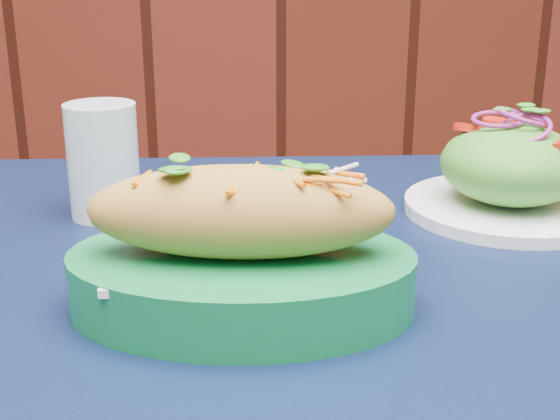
{
  "coord_description": "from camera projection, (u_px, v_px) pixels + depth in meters",
  "views": [
    {
      "loc": [
        -0.09,
        0.63,
        1.01
      ],
      "look_at": [
        -0.07,
        1.2,
        0.81
      ],
      "focal_mm": 50.0,
      "sensor_mm": 36.0,
      "label": 1
    }
  ],
  "objects": [
    {
      "name": "banh_mi_basket",
      "position": [
        241.0,
        251.0,
        0.56
      ],
      "size": [
        0.26,
        0.18,
        0.12
      ],
      "rotation": [
        0.0,
        0.0,
        -0.06
      ],
      "color": "#107338",
      "rests_on": "cafe_table"
    },
    {
      "name": "water_glass",
      "position": [
        103.0,
        161.0,
        0.76
      ],
      "size": [
        0.07,
        0.07,
        0.11
      ],
      "primitive_type": "cylinder",
      "color": "silver",
      "rests_on": "cafe_table"
    },
    {
      "name": "cafe_table",
      "position": [
        342.0,
        385.0,
        0.64
      ],
      "size": [
        0.8,
        0.8,
        0.75
      ],
      "rotation": [
        0.0,
        0.0,
        0.0
      ],
      "color": "black",
      "rests_on": "ground"
    },
    {
      "name": "salad_plate",
      "position": [
        511.0,
        173.0,
        0.77
      ],
      "size": [
        0.21,
        0.21,
        0.1
      ],
      "rotation": [
        0.0,
        0.0,
        -0.13
      ],
      "color": "white",
      "rests_on": "cafe_table"
    }
  ]
}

